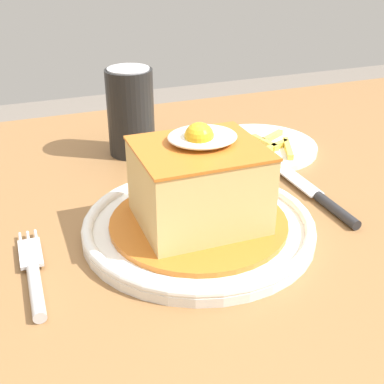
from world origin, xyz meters
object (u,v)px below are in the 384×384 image
(main_plate, at_px, (199,225))
(soda_can, at_px, (131,112))
(side_plate_fries, at_px, (259,146))
(knife, at_px, (324,201))
(fork, at_px, (34,278))

(main_plate, xyz_separation_m, soda_can, (-0.01, 0.24, 0.05))
(main_plate, bearing_deg, soda_can, 92.32)
(soda_can, height_order, side_plate_fries, soda_can)
(knife, distance_m, side_plate_fries, 0.18)
(knife, relative_size, soda_can, 1.33)
(knife, distance_m, soda_can, 0.30)
(main_plate, xyz_separation_m, knife, (0.16, 0.00, -0.00))
(main_plate, distance_m, fork, 0.18)
(main_plate, distance_m, knife, 0.16)
(main_plate, bearing_deg, side_plate_fries, 47.56)
(fork, distance_m, knife, 0.34)
(soda_can, bearing_deg, fork, -121.72)
(soda_can, bearing_deg, side_plate_fries, -17.46)
(soda_can, xyz_separation_m, side_plate_fries, (0.18, -0.06, -0.06))
(soda_can, bearing_deg, main_plate, -87.68)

